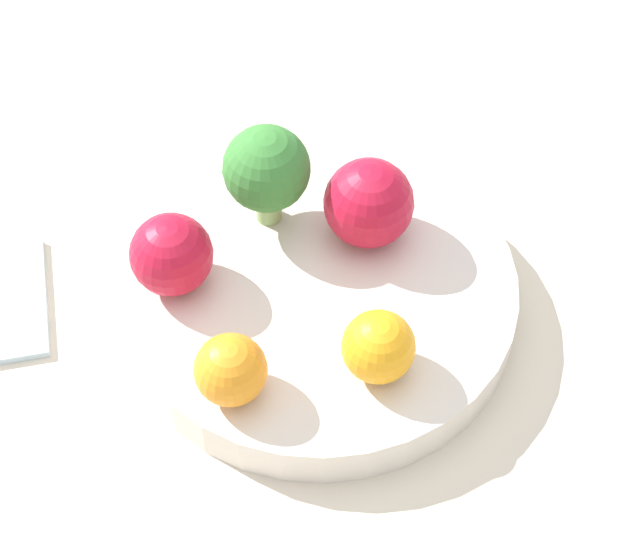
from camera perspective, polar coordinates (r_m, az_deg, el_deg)
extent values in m
plane|color=gray|center=(0.75, 0.00, -2.96)|extent=(6.00, 6.00, 0.00)
cube|color=beige|center=(0.74, 0.00, -2.52)|extent=(1.20, 1.20, 0.02)
cylinder|color=silver|center=(0.72, 0.00, -1.30)|extent=(0.26, 0.26, 0.03)
cylinder|color=#8CB76B|center=(0.73, -2.77, 3.63)|extent=(0.02, 0.02, 0.03)
sphere|color=#387A33|center=(0.70, -2.87, 5.48)|extent=(0.06, 0.06, 0.06)
sphere|color=#B7142D|center=(0.69, -7.93, 0.88)|extent=(0.05, 0.05, 0.05)
sphere|color=#B7142D|center=(0.71, 2.62, 3.64)|extent=(0.06, 0.06, 0.06)
sphere|color=orange|center=(0.65, 3.14, -4.06)|extent=(0.05, 0.05, 0.05)
sphere|color=orange|center=(0.64, -4.79, -5.28)|extent=(0.04, 0.04, 0.04)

